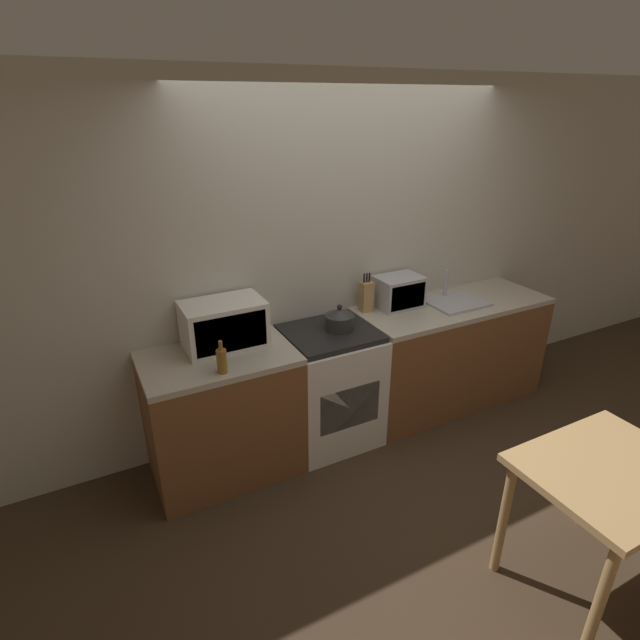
% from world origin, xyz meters
% --- Properties ---
extents(ground_plane, '(16.00, 16.00, 0.00)m').
position_xyz_m(ground_plane, '(0.00, 0.00, 0.00)').
color(ground_plane, '#3D2D1E').
extents(wall_back, '(10.00, 0.06, 2.60)m').
position_xyz_m(wall_back, '(0.00, 1.03, 1.30)').
color(wall_back, beige).
rests_on(wall_back, ground_plane).
extents(counter_left_run, '(0.98, 0.62, 0.90)m').
position_xyz_m(counter_left_run, '(-1.14, 0.69, 0.45)').
color(counter_left_run, brown).
rests_on(counter_left_run, ground_plane).
extents(counter_right_run, '(1.62, 0.62, 0.90)m').
position_xyz_m(counter_right_run, '(0.82, 0.69, 0.45)').
color(counter_right_run, brown).
rests_on(counter_right_run, ground_plane).
extents(stove_range, '(0.65, 0.62, 0.90)m').
position_xyz_m(stove_range, '(-0.32, 0.69, 0.45)').
color(stove_range, silver).
rests_on(stove_range, ground_plane).
extents(kettle, '(0.21, 0.21, 0.19)m').
position_xyz_m(kettle, '(-0.24, 0.69, 0.98)').
color(kettle, '#2D2D2D').
rests_on(kettle, stove_range).
extents(microwave, '(0.53, 0.33, 0.31)m').
position_xyz_m(microwave, '(-1.05, 0.81, 1.05)').
color(microwave, silver).
rests_on(microwave, counter_left_run).
extents(bottle, '(0.06, 0.06, 0.21)m').
position_xyz_m(bottle, '(-1.17, 0.47, 0.98)').
color(bottle, olive).
rests_on(bottle, counter_left_run).
extents(knife_block, '(0.09, 0.08, 0.30)m').
position_xyz_m(knife_block, '(0.10, 0.89, 1.02)').
color(knife_block, tan).
rests_on(knife_block, counter_right_run).
extents(toaster_oven, '(0.35, 0.26, 0.25)m').
position_xyz_m(toaster_oven, '(0.38, 0.85, 1.02)').
color(toaster_oven, '#ADAFB5').
rests_on(toaster_oven, counter_right_run).
extents(sink_basin, '(0.45, 0.38, 0.24)m').
position_xyz_m(sink_basin, '(0.83, 0.70, 0.92)').
color(sink_basin, '#ADAFB5').
rests_on(sink_basin, counter_right_run).
extents(dining_table, '(0.84, 0.67, 0.77)m').
position_xyz_m(dining_table, '(0.28, -1.08, 0.66)').
color(dining_table, tan).
rests_on(dining_table, ground_plane).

